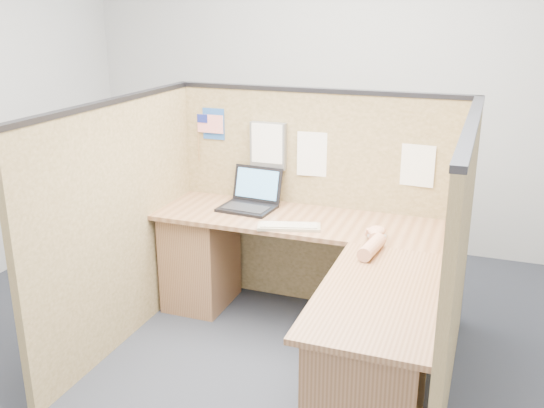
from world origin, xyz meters
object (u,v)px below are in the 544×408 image
at_px(laptop, 251,198).
at_px(mouse, 376,236).
at_px(l_desk, 311,296).
at_px(keyboard, 289,226).

relative_size(laptop, mouse, 3.14).
distance_m(l_desk, mouse, 0.53).
height_order(l_desk, mouse, mouse).
xyz_separation_m(keyboard, mouse, (0.54, 0.00, 0.01)).
relative_size(l_desk, mouse, 16.25).
distance_m(l_desk, laptop, 0.87).
relative_size(l_desk, keyboard, 4.77).
height_order(l_desk, keyboard, keyboard).
bearing_deg(laptop, l_desk, -35.82).
bearing_deg(keyboard, mouse, -16.12).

